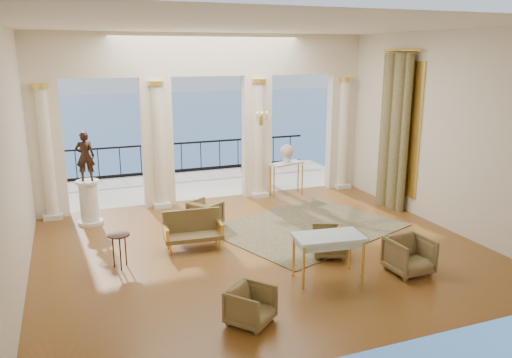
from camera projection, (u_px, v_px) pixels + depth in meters
name	position (u px, v px, depth m)	size (l,w,h in m)	color
floor	(260.00, 248.00, 10.52)	(9.00, 9.00, 0.00)	#533513
room_walls	(284.00, 118.00, 8.79)	(9.00, 9.00, 9.00)	beige
arcade	(208.00, 107.00, 13.34)	(9.00, 0.56, 4.50)	#F5E5C3
terrace	(193.00, 184.00, 15.78)	(10.00, 3.60, 0.10)	#A29A85
balustrade	(182.00, 160.00, 17.11)	(9.00, 0.06, 1.03)	black
palm_tree	(244.00, 50.00, 16.17)	(2.00, 2.00, 4.50)	#4C3823
sea	(96.00, 130.00, 66.30)	(160.00, 160.00, 0.00)	#246298
curtain	(394.00, 132.00, 12.86)	(0.33, 1.40, 4.09)	brown
window_frame	(400.00, 128.00, 12.90)	(0.04, 1.60, 3.40)	#EDC14E
wall_sconce	(261.00, 119.00, 13.63)	(0.30, 0.11, 0.33)	#EDC14E
rug	(307.00, 227.00, 11.76)	(4.00, 3.11, 0.02)	#282D18
armchair_a	(251.00, 304.00, 7.52)	(0.62, 0.58, 0.64)	#4C401F
armchair_b	(409.00, 254.00, 9.26)	(0.74, 0.69, 0.76)	#4C401F
armchair_c	(329.00, 240.00, 10.04)	(0.65, 0.61, 0.67)	#4C401F
armchair_d	(205.00, 212.00, 11.80)	(0.65, 0.61, 0.67)	#4C401F
settee	(193.00, 230.00, 10.46)	(1.24, 0.61, 0.80)	#4C401F
game_table	(328.00, 240.00, 8.91)	(1.30, 0.81, 0.84)	silver
pedestal	(89.00, 203.00, 11.89)	(0.58, 0.58, 1.07)	silver
statue	(85.00, 156.00, 11.61)	(0.43, 0.28, 1.17)	black
console_table	(286.00, 168.00, 14.30)	(1.07, 0.66, 0.95)	silver
urn	(287.00, 152.00, 14.18)	(0.40, 0.40, 0.53)	white
side_table	(119.00, 239.00, 9.44)	(0.42, 0.42, 0.67)	black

